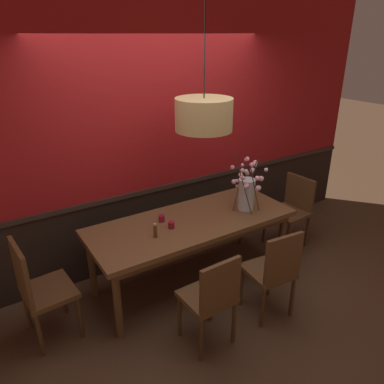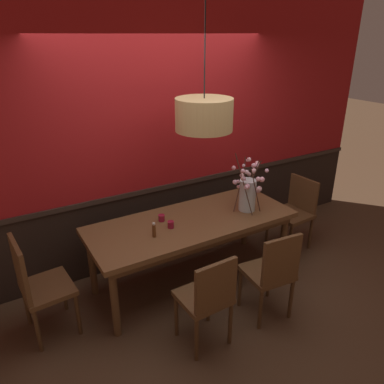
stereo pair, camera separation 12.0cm
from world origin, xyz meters
The scene contains 14 objects.
ground_plane centered at (0.00, 0.00, 0.00)m, with size 24.00×24.00×0.00m, color #4C3321.
back_wall centered at (0.00, 0.70, 1.47)m, with size 5.99×0.14×2.97m.
dining_table centered at (0.00, 0.00, 0.67)m, with size 2.13×0.85×0.75m.
chair_far_side_left centered at (-0.28, 0.81, 0.53)m, with size 0.46×0.43×0.92m.
chair_head_west_end centered at (-1.53, 0.02, 0.54)m, with size 0.44×0.49×0.97m.
chair_near_side_right centered at (0.35, -0.84, 0.51)m, with size 0.44×0.44×0.92m.
chair_far_side_right centered at (0.34, 0.86, 0.52)m, with size 0.47×0.43×0.92m.
chair_head_east_end centered at (1.48, 0.01, 0.50)m, with size 0.46×0.47×0.88m.
chair_near_side_left centered at (-0.35, -0.84, 0.51)m, with size 0.41×0.40×0.89m.
vase_with_blossoms centered at (0.63, -0.09, 0.94)m, with size 0.42×0.46×0.66m.
candle_holder_nearer_center centered at (-0.26, -0.04, 0.79)m, with size 0.07×0.07×0.07m.
candle_holder_nearer_edge centered at (-0.28, 0.13, 0.79)m, with size 0.07×0.07×0.07m.
condiment_bottle centered at (-0.48, -0.11, 0.82)m, with size 0.04×0.04×0.14m.
pendant_lamp centered at (0.12, -0.02, 1.81)m, with size 0.54×0.54×1.31m.
Camera 1 is at (-1.81, -2.83, 2.50)m, focal length 34.65 mm.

